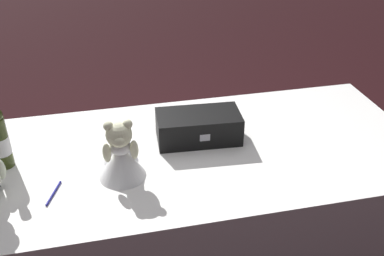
# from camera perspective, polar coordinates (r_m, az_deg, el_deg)

# --- Properties ---
(reception_table) EXTENTS (1.82, 0.82, 0.75)m
(reception_table) POSITION_cam_1_polar(r_m,az_deg,el_deg) (1.99, 0.00, -11.74)
(reception_table) COLOR white
(reception_table) RESTS_ON ground_plane
(teddy_bear_bride) EXTENTS (0.17, 0.20, 0.23)m
(teddy_bear_bride) POSITION_cam_1_polar(r_m,az_deg,el_deg) (1.60, -9.06, -2.91)
(teddy_bear_bride) COLOR white
(teddy_bear_bride) RESTS_ON reception_table
(signing_pen) EXTENTS (0.05, 0.13, 0.01)m
(signing_pen) POSITION_cam_1_polar(r_m,az_deg,el_deg) (1.62, -17.07, -7.80)
(signing_pen) COLOR navy
(signing_pen) RESTS_ON reception_table
(gift_case_black) EXTENTS (0.34, 0.19, 0.11)m
(gift_case_black) POSITION_cam_1_polar(r_m,az_deg,el_deg) (1.80, 0.82, 0.16)
(gift_case_black) COLOR black
(gift_case_black) RESTS_ON reception_table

